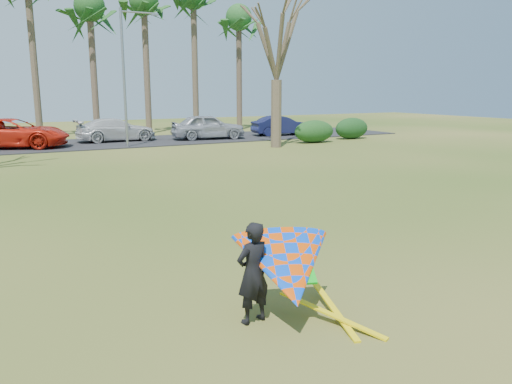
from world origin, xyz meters
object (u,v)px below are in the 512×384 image
car_2 (13,133)px  car_4 (208,127)px  car_3 (116,130)px  car_5 (281,126)px  kite_flyer (285,269)px  streetlight (126,71)px  bare_tree_right (277,34)px

car_2 → car_4: car_2 is taller
car_2 → car_3: bearing=-58.5°
car_5 → kite_flyer: kite_flyer is taller
streetlight → car_4: streetlight is taller
bare_tree_right → streetlight: size_ratio=1.15×
bare_tree_right → car_4: 8.53m
car_4 → bare_tree_right: bearing=-154.5°
streetlight → car_5: (11.93, 2.20, -3.69)m
streetlight → kite_flyer: bearing=-99.1°
car_3 → bare_tree_right: bearing=-136.8°
car_5 → kite_flyer: bearing=156.3°
bare_tree_right → car_2: bearing=154.9°
streetlight → kite_flyer: streetlight is taller
car_4 → kite_flyer: kite_flyer is taller
car_4 → kite_flyer: bearing=168.1°
bare_tree_right → kite_flyer: (-11.69, -20.04, -5.72)m
car_3 → kite_flyer: size_ratio=2.16×
car_2 → car_5: size_ratio=1.42×
bare_tree_right → car_5: (4.09, 6.20, -5.79)m
car_3 → car_5: size_ratio=1.18×
bare_tree_right → streetlight: bearing=153.0°
bare_tree_right → car_5: size_ratio=2.11×
streetlight → kite_flyer: (-3.85, -24.04, -3.62)m
kite_flyer → car_4: bearing=69.4°
car_5 → bare_tree_right: bearing=153.9°
car_2 → car_5: bearing=-69.7°
bare_tree_right → car_2: 16.46m
bare_tree_right → car_4: size_ratio=1.84×
streetlight → car_2: streetlight is taller
car_5 → kite_flyer: 30.63m
streetlight → car_3: 5.17m
car_2 → streetlight: bearing=-91.0°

